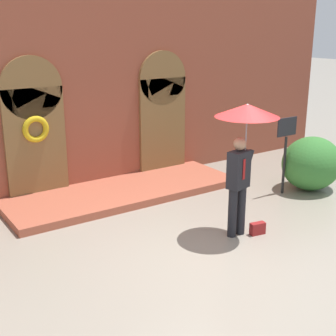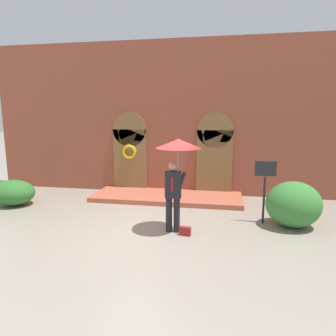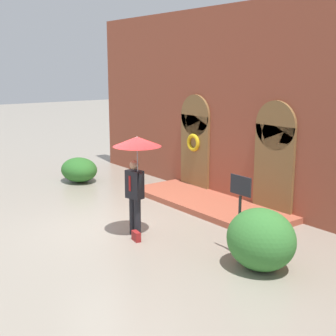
{
  "view_description": "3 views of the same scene",
  "coord_description": "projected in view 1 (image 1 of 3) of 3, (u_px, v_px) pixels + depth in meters",
  "views": [
    {
      "loc": [
        -4.63,
        -5.58,
        3.63
      ],
      "look_at": [
        0.12,
        1.48,
        1.01
      ],
      "focal_mm": 50.0,
      "sensor_mm": 36.0,
      "label": 1
    },
    {
      "loc": [
        1.85,
        -7.01,
        2.93
      ],
      "look_at": [
        0.36,
        1.27,
        1.44
      ],
      "focal_mm": 32.0,
      "sensor_mm": 36.0,
      "label": 2
    },
    {
      "loc": [
        9.49,
        -5.58,
        3.9
      ],
      "look_at": [
        0.61,
        1.16,
        1.47
      ],
      "focal_mm": 50.0,
      "sensor_mm": 36.0,
      "label": 3
    }
  ],
  "objects": [
    {
      "name": "handbag",
      "position": [
        258.0,
        228.0,
        8.43
      ],
      "size": [
        0.3,
        0.16,
        0.22
      ],
      "primitive_type": "cube",
      "rotation": [
        0.0,
        0.0,
        -0.16
      ],
      "color": "maroon",
      "rests_on": "ground"
    },
    {
      "name": "ground_plane",
      "position": [
        211.0,
        247.0,
        7.96
      ],
      "size": [
        80.0,
        80.0,
        0.0
      ],
      "primitive_type": "plane",
      "color": "gray"
    },
    {
      "name": "building_facade",
      "position": [
        97.0,
        69.0,
        10.47
      ],
      "size": [
        14.0,
        2.3,
        5.6
      ],
      "color": "brown",
      "rests_on": "ground"
    },
    {
      "name": "sign_post",
      "position": [
        286.0,
        143.0,
        10.18
      ],
      "size": [
        0.56,
        0.06,
        1.72
      ],
      "color": "black",
      "rests_on": "ground"
    },
    {
      "name": "person_with_umbrella",
      "position": [
        245.0,
        130.0,
        7.93
      ],
      "size": [
        1.1,
        1.1,
        2.36
      ],
      "color": "black",
      "rests_on": "ground"
    },
    {
      "name": "shrub_right",
      "position": [
        311.0,
        163.0,
        10.62
      ],
      "size": [
        1.42,
        1.25,
        1.22
      ],
      "primitive_type": "ellipsoid",
      "color": "#387A33",
      "rests_on": "ground"
    }
  ]
}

